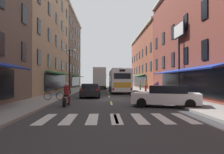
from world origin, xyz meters
TOP-DOWN VIEW (x-y plane):
  - ground_plane at (0.00, 0.00)m, footprint 34.80×80.00m
  - lane_centre_dashes at (0.00, -0.25)m, footprint 0.14×73.90m
  - crosswalk_near at (0.00, -10.00)m, footprint 7.10×2.80m
  - sidewalk_left at (-5.90, 0.00)m, footprint 3.00×80.00m
  - sidewalk_right at (5.90, 0.00)m, footprint 3.00×80.00m
  - billboard_sign at (7.05, 0.95)m, footprint 0.40×2.72m
  - transit_bus at (1.60, 10.79)m, footprint 2.70×11.09m
  - box_truck at (-1.46, 21.41)m, footprint 2.53×7.42m
  - sedan_near at (3.63, -5.94)m, footprint 4.75×3.10m
  - sedan_mid at (-1.60, 31.54)m, footprint 2.00×4.44m
  - sedan_far at (-1.98, 1.94)m, footprint 1.99×4.33m
  - motorcycle_rider at (-3.20, -5.13)m, footprint 0.62×2.07m
  - bicycle_near at (-4.76, -2.34)m, footprint 1.71×0.48m
  - pedestrian_near at (5.38, 3.30)m, footprint 0.52×0.47m
  - pedestrian_mid at (5.55, 15.05)m, footprint 0.36×0.36m
  - pedestrian_far at (5.52, 10.36)m, footprint 0.36×0.36m
  - street_lamp_twin at (-4.66, 4.93)m, footprint 1.42×0.32m

SIDE VIEW (x-z plane):
  - ground_plane at x=0.00m, z-range -0.10..0.00m
  - lane_centre_dashes at x=0.00m, z-range 0.00..0.01m
  - crosswalk_near at x=0.00m, z-range 0.00..0.01m
  - sidewalk_left at x=-5.90m, z-range 0.00..0.14m
  - sidewalk_right at x=5.90m, z-range 0.00..0.14m
  - bicycle_near at x=-4.76m, z-range 0.05..0.96m
  - sedan_mid at x=-1.60m, z-range 0.02..1.39m
  - motorcycle_rider at x=-3.20m, z-range -0.12..1.54m
  - sedan_near at x=3.63m, z-range 0.01..1.46m
  - sedan_far at x=-1.98m, z-range 0.01..1.46m
  - pedestrian_near at x=5.38m, z-range 0.18..1.78m
  - pedestrian_mid at x=5.55m, z-range 0.17..1.89m
  - pedestrian_far at x=5.52m, z-range 0.17..1.96m
  - transit_bus at x=1.60m, z-range 0.08..3.41m
  - box_truck at x=-1.46m, z-range 0.02..4.19m
  - street_lamp_twin at x=-4.66m, z-range 0.43..5.80m
  - billboard_sign at x=7.05m, z-range 2.04..9.49m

